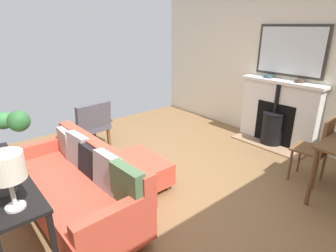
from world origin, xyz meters
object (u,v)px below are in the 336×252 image
(console_table, at_px, (2,184))
(dining_chair_near_fireplace, at_px, (318,146))
(ottoman, at_px, (136,170))
(table_lamp_far_end, at_px, (7,169))
(fireplace, at_px, (277,116))
(sofa, at_px, (79,186))
(mantel_bowl_near, at_px, (268,76))
(mantel_bowl_far, at_px, (299,81))
(armchair_accent, at_px, (90,123))

(console_table, distance_m, dining_chair_near_fireplace, 3.60)
(ottoman, height_order, table_lamp_far_end, table_lamp_far_end)
(fireplace, xyz_separation_m, sofa, (3.47, -0.34, -0.14))
(ottoman, relative_size, dining_chair_near_fireplace, 0.89)
(table_lamp_far_end, bearing_deg, sofa, -139.32)
(fireplace, height_order, mantel_bowl_near, mantel_bowl_near)
(mantel_bowl_far, distance_m, dining_chair_near_fireplace, 1.31)
(dining_chair_near_fireplace, bearing_deg, sofa, -27.26)
(dining_chair_near_fireplace, bearing_deg, armchair_accent, -58.40)
(armchair_accent, xyz_separation_m, table_lamp_far_end, (1.54, 2.14, 0.62))
(mantel_bowl_near, bearing_deg, mantel_bowl_far, 90.00)
(mantel_bowl_far, xyz_separation_m, sofa, (3.51, -0.60, -0.80))
(mantel_bowl_near, distance_m, sofa, 3.60)
(mantel_bowl_near, relative_size, dining_chair_near_fireplace, 0.17)
(sofa, bearing_deg, fireplace, 174.46)
(console_table, height_order, dining_chair_near_fireplace, dining_chair_near_fireplace)
(mantel_bowl_far, height_order, ottoman, mantel_bowl_far)
(sofa, bearing_deg, dining_chair_near_fireplace, 152.74)
(armchair_accent, distance_m, dining_chair_near_fireplace, 3.42)
(armchair_accent, height_order, table_lamp_far_end, table_lamp_far_end)
(mantel_bowl_far, height_order, dining_chair_near_fireplace, mantel_bowl_far)
(dining_chair_near_fireplace, bearing_deg, fireplace, -128.92)
(ottoman, bearing_deg, table_lamp_far_end, 24.51)
(fireplace, distance_m, dining_chair_near_fireplace, 1.32)
(fireplace, bearing_deg, mantel_bowl_far, 96.70)
(mantel_bowl_far, distance_m, console_table, 4.26)
(mantel_bowl_near, distance_m, console_table, 4.22)
(mantel_bowl_far, xyz_separation_m, ottoman, (2.71, -0.69, -0.93))
(table_lamp_far_end, relative_size, dining_chair_near_fireplace, 0.48)
(armchair_accent, height_order, dining_chair_near_fireplace, dining_chair_near_fireplace)
(mantel_bowl_near, xyz_separation_m, dining_chair_near_fireplace, (0.86, 1.31, -0.62))
(ottoman, relative_size, console_table, 0.52)
(fireplace, xyz_separation_m, armchair_accent, (2.62, -1.88, -0.05))
(mantel_bowl_far, relative_size, table_lamp_far_end, 0.32)
(mantel_bowl_near, height_order, sofa, mantel_bowl_near)
(mantel_bowl_near, bearing_deg, table_lamp_far_end, 7.26)
(table_lamp_far_end, bearing_deg, armchair_accent, -125.79)
(mantel_bowl_far, relative_size, dining_chair_near_fireplace, 0.15)
(dining_chair_near_fireplace, bearing_deg, console_table, -22.33)
(mantel_bowl_near, xyz_separation_m, table_lamp_far_end, (4.19, 0.53, -0.09))
(sofa, relative_size, dining_chair_near_fireplace, 2.06)
(mantel_bowl_far, bearing_deg, mantel_bowl_near, -90.00)
(sofa, relative_size, ottoman, 2.31)
(sofa, xyz_separation_m, dining_chair_near_fireplace, (-2.65, 1.36, 0.18))
(fireplace, bearing_deg, dining_chair_near_fireplace, 51.08)
(sofa, relative_size, armchair_accent, 2.28)
(console_table, bearing_deg, table_lamp_far_end, 90.00)
(fireplace, height_order, sofa, fireplace)
(mantel_bowl_far, relative_size, ottoman, 0.17)
(sofa, distance_m, armchair_accent, 1.77)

